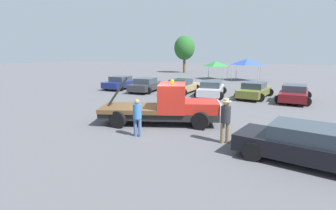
{
  "coord_description": "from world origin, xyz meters",
  "views": [
    {
      "loc": [
        5.95,
        -12.34,
        3.77
      ],
      "look_at": [
        0.5,
        0.0,
        1.05
      ],
      "focal_mm": 28.0,
      "sensor_mm": 36.0,
      "label": 1
    }
  ],
  "objects_px": {
    "person_at_hood": "(137,115)",
    "parked_car_maroon": "(294,93)",
    "parked_car_charcoal": "(146,85)",
    "foreground_car": "(309,145)",
    "canopy_tent_blue": "(247,62)",
    "person_near_truck": "(226,117)",
    "tree_left": "(184,48)",
    "parked_car_olive": "(255,90)",
    "tow_truck": "(167,107)",
    "parked_car_silver": "(211,89)",
    "parked_car_tan": "(182,86)",
    "parked_car_navy": "(122,83)",
    "traffic_cone": "(214,104)",
    "canopy_tent_green": "(216,64)"
  },
  "relations": [
    {
      "from": "person_at_hood",
      "to": "parked_car_maroon",
      "type": "xyz_separation_m",
      "value": [
        6.73,
        12.36,
        -0.35
      ]
    },
    {
      "from": "parked_car_charcoal",
      "to": "foreground_car",
      "type": "bearing_deg",
      "value": -136.43
    },
    {
      "from": "parked_car_charcoal",
      "to": "parked_car_maroon",
      "type": "height_order",
      "value": "same"
    },
    {
      "from": "foreground_car",
      "to": "canopy_tent_blue",
      "type": "distance_m",
      "value": 27.84
    },
    {
      "from": "person_near_truck",
      "to": "tree_left",
      "type": "distance_m",
      "value": 39.26
    },
    {
      "from": "parked_car_olive",
      "to": "tree_left",
      "type": "xyz_separation_m",
      "value": [
        -15.13,
        23.88,
        3.91
      ]
    },
    {
      "from": "parked_car_maroon",
      "to": "tree_left",
      "type": "height_order",
      "value": "tree_left"
    },
    {
      "from": "tow_truck",
      "to": "parked_car_silver",
      "type": "relative_size",
      "value": 1.38
    },
    {
      "from": "parked_car_silver",
      "to": "canopy_tent_blue",
      "type": "distance_m",
      "value": 15.03
    },
    {
      "from": "parked_car_olive",
      "to": "tree_left",
      "type": "height_order",
      "value": "tree_left"
    },
    {
      "from": "parked_car_charcoal",
      "to": "person_at_hood",
      "type": "bearing_deg",
      "value": -155.83
    },
    {
      "from": "parked_car_tan",
      "to": "tree_left",
      "type": "relative_size",
      "value": 0.72
    },
    {
      "from": "parked_car_navy",
      "to": "parked_car_tan",
      "type": "xyz_separation_m",
      "value": [
        6.85,
        -0.3,
        0.0
      ]
    },
    {
      "from": "tow_truck",
      "to": "traffic_cone",
      "type": "height_order",
      "value": "tow_truck"
    },
    {
      "from": "tow_truck",
      "to": "parked_car_charcoal",
      "type": "xyz_separation_m",
      "value": [
        -6.58,
        9.86,
        -0.28
      ]
    },
    {
      "from": "canopy_tent_blue",
      "to": "tree_left",
      "type": "distance_m",
      "value": 16.06
    },
    {
      "from": "tow_truck",
      "to": "canopy_tent_blue",
      "type": "height_order",
      "value": "canopy_tent_blue"
    },
    {
      "from": "foreground_car",
      "to": "parked_car_charcoal",
      "type": "bearing_deg",
      "value": 148.01
    },
    {
      "from": "parked_car_charcoal",
      "to": "parked_car_maroon",
      "type": "bearing_deg",
      "value": -92.89
    },
    {
      "from": "parked_car_charcoal",
      "to": "tow_truck",
      "type": "bearing_deg",
      "value": -148.94
    },
    {
      "from": "parked_car_maroon",
      "to": "canopy_tent_blue",
      "type": "height_order",
      "value": "canopy_tent_blue"
    },
    {
      "from": "parked_car_navy",
      "to": "person_near_truck",
      "type": "bearing_deg",
      "value": -130.77
    },
    {
      "from": "parked_car_tan",
      "to": "parked_car_silver",
      "type": "distance_m",
      "value": 3.06
    },
    {
      "from": "tow_truck",
      "to": "canopy_tent_blue",
      "type": "relative_size",
      "value": 1.96
    },
    {
      "from": "person_near_truck",
      "to": "tow_truck",
      "type": "bearing_deg",
      "value": -146.7
    },
    {
      "from": "parked_car_olive",
      "to": "canopy_tent_green",
      "type": "height_order",
      "value": "canopy_tent_green"
    },
    {
      "from": "person_near_truck",
      "to": "tree_left",
      "type": "height_order",
      "value": "tree_left"
    },
    {
      "from": "parked_car_tan",
      "to": "canopy_tent_blue",
      "type": "xyz_separation_m",
      "value": [
        3.99,
        14.21,
        1.86
      ]
    },
    {
      "from": "parked_car_navy",
      "to": "traffic_cone",
      "type": "xyz_separation_m",
      "value": [
        11.21,
        -5.5,
        -0.39
      ]
    },
    {
      "from": "tow_truck",
      "to": "parked_car_tan",
      "type": "relative_size",
      "value": 1.36
    },
    {
      "from": "parked_car_charcoal",
      "to": "canopy_tent_blue",
      "type": "height_order",
      "value": "canopy_tent_blue"
    },
    {
      "from": "parked_car_navy",
      "to": "parked_car_maroon",
      "type": "relative_size",
      "value": 0.94
    },
    {
      "from": "foreground_car",
      "to": "parked_car_silver",
      "type": "height_order",
      "value": "same"
    },
    {
      "from": "parked_car_silver",
      "to": "tree_left",
      "type": "bearing_deg",
      "value": 17.82
    },
    {
      "from": "foreground_car",
      "to": "parked_car_navy",
      "type": "distance_m",
      "value": 21.16
    },
    {
      "from": "person_near_truck",
      "to": "tree_left",
      "type": "relative_size",
      "value": 0.28
    },
    {
      "from": "parked_car_charcoal",
      "to": "parked_car_tan",
      "type": "xyz_separation_m",
      "value": [
        3.52,
        0.41,
        0.0
      ]
    },
    {
      "from": "parked_car_navy",
      "to": "canopy_tent_blue",
      "type": "bearing_deg",
      "value": -35.95
    },
    {
      "from": "parked_car_navy",
      "to": "parked_car_maroon",
      "type": "xyz_separation_m",
      "value": [
        16.34,
        -0.77,
        0.0
      ]
    },
    {
      "from": "parked_car_olive",
      "to": "person_near_truck",
      "type": "bearing_deg",
      "value": -170.58
    },
    {
      "from": "foreground_car",
      "to": "person_at_hood",
      "type": "distance_m",
      "value": 6.87
    },
    {
      "from": "parked_car_navy",
      "to": "parked_car_tan",
      "type": "distance_m",
      "value": 6.86
    },
    {
      "from": "canopy_tent_green",
      "to": "traffic_cone",
      "type": "height_order",
      "value": "canopy_tent_green"
    },
    {
      "from": "person_near_truck",
      "to": "canopy_tent_blue",
      "type": "xyz_separation_m",
      "value": [
        -2.57,
        26.32,
        1.39
      ]
    },
    {
      "from": "person_near_truck",
      "to": "parked_car_navy",
      "type": "relative_size",
      "value": 0.42
    },
    {
      "from": "parked_car_navy",
      "to": "parked_car_olive",
      "type": "distance_m",
      "value": 13.35
    },
    {
      "from": "person_near_truck",
      "to": "parked_car_silver",
      "type": "distance_m",
      "value": 12.0
    },
    {
      "from": "parked_car_maroon",
      "to": "tree_left",
      "type": "relative_size",
      "value": 0.71
    },
    {
      "from": "person_near_truck",
      "to": "canopy_tent_blue",
      "type": "distance_m",
      "value": 26.48
    },
    {
      "from": "parked_car_olive",
      "to": "tree_left",
      "type": "relative_size",
      "value": 0.73
    }
  ]
}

